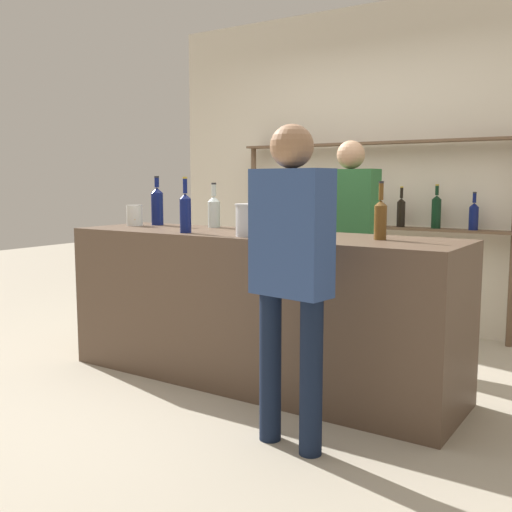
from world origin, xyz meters
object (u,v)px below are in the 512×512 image
at_px(counter_bottle_0, 258,212).
at_px(cork_jar, 135,216).
at_px(counter_bottle_3, 185,212).
at_px(ice_bucket, 252,220).
at_px(counter_bottle_1, 157,205).
at_px(counter_bottle_2, 380,218).
at_px(customer_right, 291,261).
at_px(server_behind_counter, 349,229).
at_px(counter_bottle_4, 214,210).

distance_m(counter_bottle_0, cork_jar, 0.98).
xyz_separation_m(counter_bottle_3, ice_bucket, (0.48, 0.03, -0.04)).
xyz_separation_m(counter_bottle_1, counter_bottle_3, (0.62, -0.41, -0.01)).
height_order(counter_bottle_2, customer_right, customer_right).
distance_m(ice_bucket, server_behind_counter, 1.15).
bearing_deg(counter_bottle_2, counter_bottle_3, -167.76).
height_order(counter_bottle_0, server_behind_counter, server_behind_counter).
distance_m(counter_bottle_2, counter_bottle_3, 1.22).
xyz_separation_m(counter_bottle_1, cork_jar, (-0.09, -0.14, -0.07)).
bearing_deg(customer_right, counter_bottle_2, -2.64).
relative_size(counter_bottle_2, server_behind_counter, 0.21).
bearing_deg(counter_bottle_2, customer_right, -100.34).
distance_m(counter_bottle_3, cork_jar, 0.76).
height_order(counter_bottle_1, ice_bucket, counter_bottle_1).
height_order(counter_bottle_0, counter_bottle_2, counter_bottle_2).
height_order(counter_bottle_2, ice_bucket, counter_bottle_2).
bearing_deg(counter_bottle_0, server_behind_counter, 65.54).
bearing_deg(counter_bottle_2, server_behind_counter, 123.50).
bearing_deg(counter_bottle_1, ice_bucket, -18.81).
distance_m(counter_bottle_3, counter_bottle_4, 0.48).
relative_size(counter_bottle_1, counter_bottle_3, 1.03).
height_order(counter_bottle_4, customer_right, customer_right).
distance_m(counter_bottle_4, server_behind_counter, 1.02).
bearing_deg(cork_jar, customer_right, -23.21).
bearing_deg(cork_jar, counter_bottle_1, 57.69).
bearing_deg(customer_right, counter_bottle_3, 72.68).
distance_m(counter_bottle_1, counter_bottle_4, 0.49).
xyz_separation_m(counter_bottle_0, customer_right, (0.80, -0.93, -0.16)).
bearing_deg(server_behind_counter, customer_right, 17.78).
bearing_deg(server_behind_counter, counter_bottle_2, 35.62).
relative_size(counter_bottle_1, cork_jar, 2.39).
xyz_separation_m(counter_bottle_0, counter_bottle_4, (-0.38, 0.02, -0.00)).
distance_m(counter_bottle_0, ice_bucket, 0.46).
height_order(counter_bottle_4, ice_bucket, counter_bottle_4).
height_order(counter_bottle_1, counter_bottle_3, counter_bottle_1).
xyz_separation_m(counter_bottle_0, ice_bucket, (0.22, -0.40, -0.02)).
bearing_deg(counter_bottle_4, server_behind_counter, 44.68).
bearing_deg(server_behind_counter, counter_bottle_0, -22.33).
bearing_deg(counter_bottle_3, customer_right, -25.03).
bearing_deg(customer_right, cork_jar, 74.50).
height_order(counter_bottle_0, cork_jar, counter_bottle_0).
distance_m(counter_bottle_1, counter_bottle_2, 1.82).
relative_size(ice_bucket, server_behind_counter, 0.13).
xyz_separation_m(counter_bottle_4, server_behind_counter, (0.72, 0.71, -0.15)).
bearing_deg(counter_bottle_4, cork_jar, -161.07).
relative_size(counter_bottle_4, ice_bucket, 1.58).
xyz_separation_m(counter_bottle_2, counter_bottle_3, (-1.19, -0.26, 0.01)).
xyz_separation_m(counter_bottle_4, cork_jar, (-0.58, -0.20, -0.04)).
bearing_deg(ice_bucket, customer_right, -42.42).
distance_m(counter_bottle_2, ice_bucket, 0.75).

